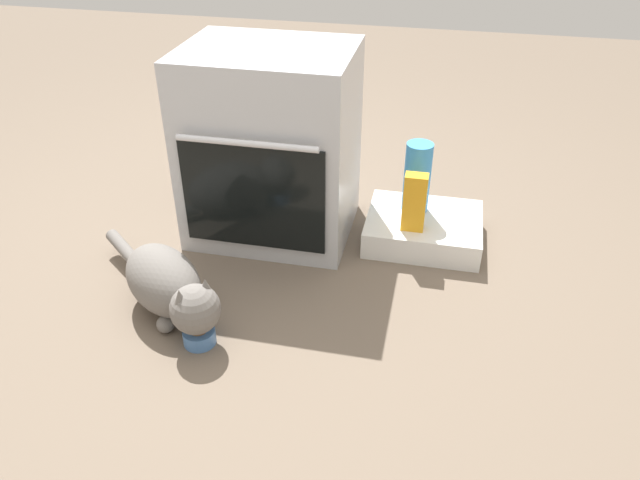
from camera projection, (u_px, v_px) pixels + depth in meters
ground at (251, 293)px, 2.31m from camera, size 8.00×8.00×0.00m
oven at (271, 146)px, 2.48m from camera, size 0.66×0.57×0.78m
pantry_cabinet at (423, 229)px, 2.58m from camera, size 0.47×0.39×0.11m
food_bowl at (199, 335)px, 2.06m from camera, size 0.11×0.11×0.08m
cat at (169, 285)px, 2.14m from camera, size 0.65×0.55×0.25m
water_bottle at (417, 177)px, 2.53m from camera, size 0.11×0.11×0.30m
juice_carton at (414, 202)px, 2.42m from camera, size 0.09×0.06×0.24m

